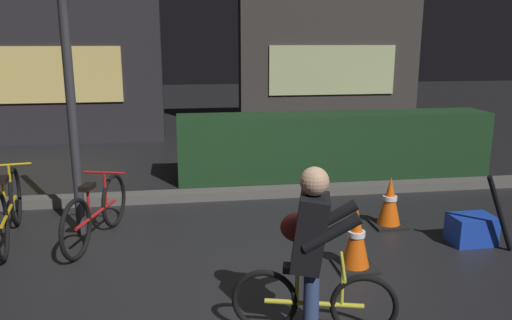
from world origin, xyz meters
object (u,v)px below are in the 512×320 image
Objects in this scene: parked_bike_center_left at (96,212)px; closed_umbrella at (500,214)px; cyclist at (312,251)px; parked_bike_left_mid at (9,209)px; blue_crate at (471,229)px; traffic_cone_near at (356,239)px; street_post at (71,98)px; traffic_cone_far at (390,202)px.

closed_umbrella reaches higher than parked_bike_center_left.
parked_bike_left_mid is at bearing 156.51° from cyclist.
cyclist is 2.48m from closed_umbrella.
blue_crate is at bearing 48.11° from cyclist.
traffic_cone_near is 0.48× the size of cyclist.
street_post is 1.33m from parked_bike_left_mid.
parked_bike_center_left is at bearing -16.27° from closed_umbrella.
parked_bike_left_mid is at bearing -15.65° from closed_umbrella.
blue_crate is at bearing 15.98° from traffic_cone_near.
traffic_cone_near is 1.22m from cyclist.
traffic_cone_near is 1.25m from traffic_cone_far.
closed_umbrella is at bearing 5.62° from traffic_cone_near.
traffic_cone_far is 1.32× the size of blue_crate.
cyclist is (-1.43, -1.96, 0.35)m from traffic_cone_far.
parked_bike_left_mid reaches higher than traffic_cone_far.
parked_bike_center_left is 4.08m from closed_umbrella.
blue_crate is 0.35× the size of cyclist.
blue_crate is (3.86, -0.63, -0.17)m from parked_bike_center_left.
closed_umbrella is at bearing -47.47° from traffic_cone_far.
cyclist is at bearing -48.46° from street_post.
parked_bike_left_mid is 4.12m from traffic_cone_far.
street_post reaches higher than blue_crate.
street_post is 4.38m from blue_crate.
closed_umbrella is (2.20, 1.11, -0.23)m from cyclist.
street_post is 5.10× the size of traffic_cone_far.
cyclist is at bearing 22.86° from closed_umbrella.
parked_bike_left_mid is 3.44m from cyclist.
blue_crate is 2.53m from cyclist.
parked_bike_left_mid is 4.83m from blue_crate.
parked_bike_left_mid is 0.92m from parked_bike_center_left.
parked_bike_left_mid is (-0.69, -0.13, -1.13)m from street_post.
traffic_cone_near reaches higher than blue_crate.
traffic_cone_far is 0.47× the size of cyclist.
cyclist reaches higher than traffic_cone_near.
traffic_cone_near is at bearing 1.76° from closed_umbrella.
traffic_cone_far is at bearing -5.04° from street_post.
traffic_cone_far is (3.43, -0.30, -1.20)m from street_post.
parked_bike_center_left is 2.67m from traffic_cone_near.
traffic_cone_far is 0.68× the size of closed_umbrella.
street_post reaches higher than traffic_cone_near.
parked_bike_left_mid is at bearing 177.59° from traffic_cone_far.
closed_umbrella reaches higher than traffic_cone_far.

